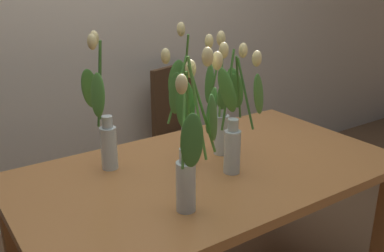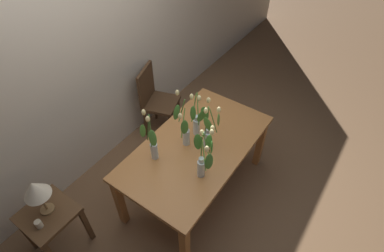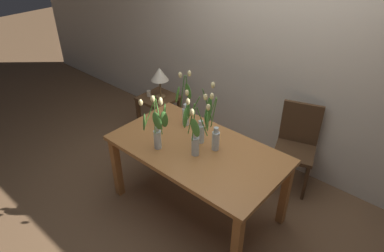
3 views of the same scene
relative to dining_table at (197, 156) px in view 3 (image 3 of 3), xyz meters
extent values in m
plane|color=brown|center=(0.00, 0.00, -0.65)|extent=(18.00, 18.00, 0.00)
cube|color=beige|center=(0.00, 1.26, 0.70)|extent=(9.00, 0.10, 2.70)
cube|color=#B7753D|center=(0.00, 0.00, 0.07)|extent=(1.60, 0.90, 0.04)
cube|color=#B7753D|center=(-0.74, -0.39, -0.30)|extent=(0.07, 0.07, 0.70)
cube|color=#B7753D|center=(0.74, -0.39, -0.30)|extent=(0.07, 0.07, 0.70)
cube|color=#B7753D|center=(-0.74, 0.39, -0.30)|extent=(0.07, 0.07, 0.70)
cube|color=#B7753D|center=(0.74, 0.39, -0.30)|extent=(0.07, 0.07, 0.70)
cylinder|color=silver|center=(-0.34, 0.23, 0.18)|extent=(0.07, 0.07, 0.18)
cylinder|color=silver|center=(-0.34, 0.23, 0.30)|extent=(0.04, 0.04, 0.05)
cylinder|color=silver|center=(-0.34, 0.23, 0.15)|extent=(0.06, 0.06, 0.11)
cylinder|color=#3D752D|center=(-0.35, 0.27, 0.46)|extent=(0.01, 0.06, 0.33)
ellipsoid|color=#F4E093|center=(-0.35, 0.29, 0.63)|extent=(0.04, 0.04, 0.06)
ellipsoid|color=#4C8E38|center=(-0.38, 0.31, 0.42)|extent=(0.10, 0.04, 0.18)
cylinder|color=#3D752D|center=(-0.37, 0.22, 0.46)|extent=(0.05, 0.03, 0.33)
ellipsoid|color=#F4E093|center=(-0.39, 0.21, 0.63)|extent=(0.04, 0.04, 0.06)
ellipsoid|color=#4C8E38|center=(-0.40, 0.18, 0.43)|extent=(0.07, 0.10, 0.18)
cylinder|color=silver|center=(0.14, 0.09, 0.18)|extent=(0.07, 0.07, 0.18)
cylinder|color=silver|center=(0.14, 0.09, 0.30)|extent=(0.04, 0.04, 0.05)
cylinder|color=silver|center=(0.14, 0.09, 0.15)|extent=(0.06, 0.06, 0.11)
cylinder|color=#56933D|center=(0.10, 0.10, 0.45)|extent=(0.07, 0.02, 0.31)
ellipsoid|color=#F4E093|center=(0.07, 0.10, 0.60)|extent=(0.04, 0.04, 0.06)
ellipsoid|color=#427F33|center=(0.05, 0.08, 0.43)|extent=(0.03, 0.09, 0.18)
cylinder|color=#56933D|center=(0.10, 0.05, 0.46)|extent=(0.07, 0.07, 0.32)
ellipsoid|color=#F4E093|center=(0.07, 0.02, 0.62)|extent=(0.04, 0.04, 0.06)
ellipsoid|color=#427F33|center=(0.09, 0.01, 0.41)|extent=(0.08, 0.11, 0.18)
cylinder|color=silver|center=(-0.04, 0.09, 0.18)|extent=(0.07, 0.07, 0.18)
cylinder|color=silver|center=(-0.04, 0.09, 0.30)|extent=(0.04, 0.04, 0.05)
cylinder|color=silver|center=(-0.04, 0.09, 0.15)|extent=(0.06, 0.06, 0.11)
cylinder|color=#478433|center=(-0.11, 0.07, 0.43)|extent=(0.12, 0.04, 0.26)
ellipsoid|color=#F4E093|center=(-0.17, 0.05, 0.57)|extent=(0.04, 0.04, 0.06)
ellipsoid|color=#427F33|center=(-0.14, 0.03, 0.43)|extent=(0.05, 0.09, 0.18)
cylinder|color=#478433|center=(-0.02, 0.15, 0.47)|extent=(0.04, 0.11, 0.34)
ellipsoid|color=#F4E093|center=(0.00, 0.21, 0.64)|extent=(0.04, 0.04, 0.06)
ellipsoid|color=#427F33|center=(-0.03, 0.20, 0.44)|extent=(0.10, 0.05, 0.18)
cylinder|color=silver|center=(-0.27, -0.23, 0.18)|extent=(0.07, 0.07, 0.18)
cylinder|color=silver|center=(-0.27, -0.23, 0.30)|extent=(0.04, 0.04, 0.05)
cylinder|color=silver|center=(-0.27, -0.23, 0.15)|extent=(0.06, 0.06, 0.11)
cylinder|color=#56933D|center=(-0.25, -0.22, 0.43)|extent=(0.04, 0.03, 0.29)
ellipsoid|color=#F4E093|center=(-0.23, -0.20, 0.58)|extent=(0.04, 0.04, 0.06)
ellipsoid|color=#427F33|center=(-0.23, -0.17, 0.45)|extent=(0.06, 0.09, 0.17)
cylinder|color=#56933D|center=(-0.21, -0.25, 0.45)|extent=(0.10, 0.04, 0.31)
ellipsoid|color=#F4E093|center=(-0.17, -0.26, 0.61)|extent=(0.04, 0.04, 0.06)
ellipsoid|color=#427F33|center=(-0.17, -0.23, 0.43)|extent=(0.05, 0.10, 0.18)
cylinder|color=#56933D|center=(-0.31, -0.28, 0.43)|extent=(0.07, 0.09, 0.26)
ellipsoid|color=#F4E093|center=(-0.34, -0.33, 0.57)|extent=(0.04, 0.04, 0.06)
ellipsoid|color=#427F33|center=(-0.31, -0.33, 0.39)|extent=(0.08, 0.07, 0.17)
cylinder|color=#56933D|center=(-0.25, -0.27, 0.46)|extent=(0.04, 0.06, 0.34)
ellipsoid|color=#F4E093|center=(-0.23, -0.29, 0.63)|extent=(0.04, 0.04, 0.06)
ellipsoid|color=#427F33|center=(-0.20, -0.28, 0.43)|extent=(0.10, 0.07, 0.18)
cylinder|color=silver|center=(0.05, -0.09, 0.18)|extent=(0.07, 0.07, 0.18)
cylinder|color=silver|center=(0.05, -0.09, 0.30)|extent=(0.04, 0.04, 0.05)
cylinder|color=silver|center=(0.05, -0.09, 0.15)|extent=(0.06, 0.06, 0.11)
cylinder|color=#3D752D|center=(0.10, -0.06, 0.43)|extent=(0.08, 0.06, 0.27)
ellipsoid|color=#F4E093|center=(0.14, -0.03, 0.58)|extent=(0.04, 0.04, 0.06)
ellipsoid|color=#4C8E38|center=(0.12, -0.01, 0.42)|extent=(0.08, 0.09, 0.18)
cylinder|color=#3D752D|center=(0.01, -0.10, 0.45)|extent=(0.07, 0.02, 0.31)
ellipsoid|color=#F4E093|center=(-0.02, -0.10, 0.60)|extent=(0.04, 0.04, 0.06)
ellipsoid|color=#4C8E38|center=(-0.02, -0.13, 0.46)|extent=(0.06, 0.11, 0.18)
cylinder|color=#3D752D|center=(0.07, -0.13, 0.43)|extent=(0.04, 0.08, 0.27)
ellipsoid|color=#F4E093|center=(0.09, -0.17, 0.57)|extent=(0.04, 0.04, 0.06)
ellipsoid|color=#4C8E38|center=(0.11, -0.16, 0.43)|extent=(0.11, 0.06, 0.18)
cube|color=#4C331E|center=(0.55, 0.91, -0.20)|extent=(0.51, 0.51, 0.04)
cylinder|color=#4C331E|center=(0.77, 0.81, -0.43)|extent=(0.04, 0.04, 0.43)
cylinder|color=#4C331E|center=(0.45, 0.70, -0.43)|extent=(0.04, 0.04, 0.43)
cylinder|color=#4C331E|center=(0.66, 1.13, -0.43)|extent=(0.04, 0.04, 0.43)
cylinder|color=#4C331E|center=(0.34, 1.02, -0.43)|extent=(0.04, 0.04, 0.43)
cube|color=#4C331E|center=(0.50, 1.09, 0.05)|extent=(0.39, 0.16, 0.46)
cube|color=brown|center=(-1.26, 0.71, -0.12)|extent=(0.44, 0.44, 0.04)
cube|color=brown|center=(-1.45, 0.52, -0.39)|extent=(0.04, 0.04, 0.51)
cube|color=brown|center=(-1.07, 0.52, -0.39)|extent=(0.04, 0.04, 0.51)
cube|color=brown|center=(-1.45, 0.90, -0.39)|extent=(0.04, 0.04, 0.51)
cube|color=brown|center=(-1.07, 0.90, -0.39)|extent=(0.04, 0.04, 0.51)
cylinder|color=olive|center=(-1.23, 0.73, -0.09)|extent=(0.12, 0.12, 0.02)
cylinder|color=olive|center=(-1.23, 0.73, 0.03)|extent=(0.02, 0.02, 0.22)
cone|color=#F2E5C6|center=(-1.23, 0.73, 0.22)|extent=(0.22, 0.22, 0.16)
cylinder|color=beige|center=(-1.36, 0.65, -0.06)|extent=(0.06, 0.06, 0.07)
camera|label=1|loc=(-0.99, -1.34, 0.87)|focal=40.66mm
camera|label=2|loc=(-1.64, -1.10, 2.28)|focal=28.39mm
camera|label=3|loc=(1.61, -1.91, 1.91)|focal=31.74mm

